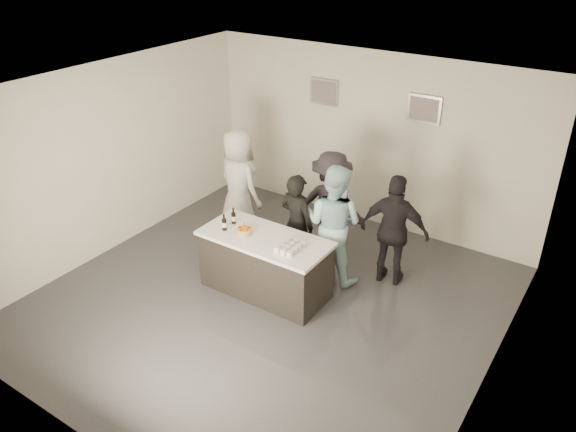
% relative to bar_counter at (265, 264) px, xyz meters
% --- Properties ---
extents(floor, '(6.00, 6.00, 0.00)m').
position_rel_bar_counter_xyz_m(floor, '(0.19, -0.19, -0.45)').
color(floor, '#3D3D42').
rests_on(floor, ground).
extents(ceiling, '(6.00, 6.00, 0.00)m').
position_rel_bar_counter_xyz_m(ceiling, '(0.19, -0.19, 2.55)').
color(ceiling, white).
extents(wall_back, '(6.00, 0.04, 3.00)m').
position_rel_bar_counter_xyz_m(wall_back, '(0.19, 2.81, 1.05)').
color(wall_back, silver).
rests_on(wall_back, ground).
extents(wall_front, '(6.00, 0.04, 3.00)m').
position_rel_bar_counter_xyz_m(wall_front, '(0.19, -3.19, 1.05)').
color(wall_front, silver).
rests_on(wall_front, ground).
extents(wall_left, '(0.04, 6.00, 3.00)m').
position_rel_bar_counter_xyz_m(wall_left, '(-2.81, -0.19, 1.05)').
color(wall_left, silver).
rests_on(wall_left, ground).
extents(wall_right, '(0.04, 6.00, 3.00)m').
position_rel_bar_counter_xyz_m(wall_right, '(3.19, -0.19, 1.05)').
color(wall_right, silver).
rests_on(wall_right, ground).
extents(picture_left, '(0.54, 0.04, 0.44)m').
position_rel_bar_counter_xyz_m(picture_left, '(-0.71, 2.78, 1.75)').
color(picture_left, '#B2B2B7').
rests_on(picture_left, wall_back).
extents(picture_right, '(0.54, 0.04, 0.44)m').
position_rel_bar_counter_xyz_m(picture_right, '(1.09, 2.78, 1.75)').
color(picture_right, '#B2B2B7').
rests_on(picture_right, wall_back).
extents(bar_counter, '(1.86, 0.86, 0.90)m').
position_rel_bar_counter_xyz_m(bar_counter, '(0.00, 0.00, 0.00)').
color(bar_counter, white).
rests_on(bar_counter, ground).
extents(cake, '(0.21, 0.21, 0.07)m').
position_rel_bar_counter_xyz_m(cake, '(-0.29, -0.08, 0.49)').
color(cake, '#F9A61A').
rests_on(cake, bar_counter).
extents(beer_bottle_a, '(0.07, 0.07, 0.26)m').
position_rel_bar_counter_xyz_m(beer_bottle_a, '(-0.60, 0.08, 0.58)').
color(beer_bottle_a, black).
rests_on(beer_bottle_a, bar_counter).
extents(beer_bottle_b, '(0.07, 0.07, 0.26)m').
position_rel_bar_counter_xyz_m(beer_bottle_b, '(-0.59, -0.15, 0.58)').
color(beer_bottle_b, black).
rests_on(beer_bottle_b, bar_counter).
extents(tumbler_cluster, '(0.30, 0.40, 0.08)m').
position_rel_bar_counter_xyz_m(tumbler_cluster, '(0.47, -0.07, 0.49)').
color(tumbler_cluster, gold).
rests_on(tumbler_cluster, bar_counter).
extents(candles, '(0.24, 0.08, 0.01)m').
position_rel_bar_counter_xyz_m(candles, '(-0.32, -0.28, 0.45)').
color(candles, pink).
rests_on(candles, bar_counter).
extents(person_main_black, '(0.62, 0.45, 1.58)m').
position_rel_bar_counter_xyz_m(person_main_black, '(0.05, 0.74, 0.34)').
color(person_main_black, black).
rests_on(person_main_black, ground).
extents(person_main_blue, '(0.89, 0.70, 1.81)m').
position_rel_bar_counter_xyz_m(person_main_blue, '(0.61, 0.86, 0.46)').
color(person_main_blue, '#B5E3ED').
rests_on(person_main_blue, ground).
extents(person_guest_left, '(1.03, 0.82, 1.84)m').
position_rel_bar_counter_xyz_m(person_guest_left, '(-1.39, 1.20, 0.47)').
color(person_guest_left, silver).
rests_on(person_guest_left, ground).
extents(person_guest_right, '(1.05, 0.54, 1.71)m').
position_rel_bar_counter_xyz_m(person_guest_right, '(1.40, 1.24, 0.40)').
color(person_guest_right, black).
rests_on(person_guest_right, ground).
extents(person_guest_back, '(1.22, 0.82, 1.75)m').
position_rel_bar_counter_xyz_m(person_guest_back, '(0.26, 1.41, 0.43)').
color(person_guest_back, black).
rests_on(person_guest_back, ground).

